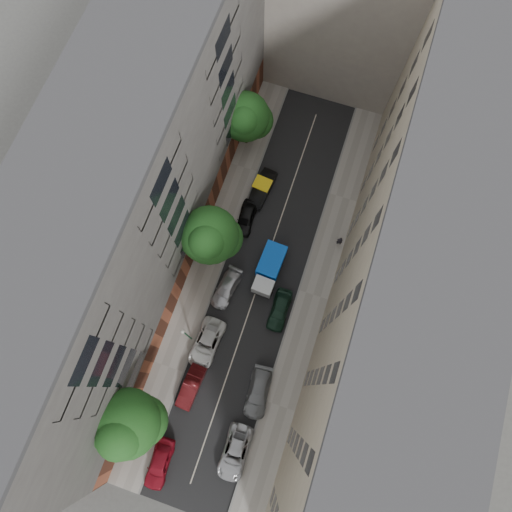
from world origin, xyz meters
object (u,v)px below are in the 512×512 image
at_px(car_left_4, 246,218).
at_px(lamp_post, 186,334).
at_px(car_left_0, 159,464).
at_px(pedestrian, 340,241).
at_px(tree_near, 127,425).
at_px(car_right_0, 235,452).
at_px(car_left_5, 262,188).
at_px(tree_mid, 210,237).
at_px(tarp_truck, 269,269).
at_px(car_left_3, 226,288).
at_px(car_left_1, 191,387).
at_px(car_right_1, 258,393).
at_px(tree_far, 246,119).
at_px(car_left_2, 207,343).
at_px(car_right_2, 280,310).

distance_m(car_left_4, lamp_post, 13.62).
distance_m(car_left_0, pedestrian, 26.67).
height_order(tree_near, pedestrian, tree_near).
bearing_deg(car_right_0, car_left_5, 101.30).
height_order(car_right_0, tree_near, tree_near).
bearing_deg(tree_mid, tarp_truck, 1.43).
bearing_deg(car_left_3, car_right_0, -59.35).
xyz_separation_m(car_left_1, car_right_1, (6.06, 1.49, 0.01)).
xyz_separation_m(tree_near, tree_far, (-0.59, 29.88, -2.24)).
xyz_separation_m(car_left_0, tree_mid, (-1.86, 19.69, 5.36)).
height_order(car_left_4, tree_far, tree_far).
bearing_deg(car_left_2, car_left_3, 93.07).
height_order(car_left_5, pedestrian, pedestrian).
relative_size(car_right_2, lamp_post, 0.76).
bearing_deg(car_left_4, tree_near, -99.49).
distance_m(car_left_5, car_right_1, 20.44).
bearing_deg(car_right_0, tree_near, 178.36).
bearing_deg(car_right_0, car_left_4, 104.75).
distance_m(car_left_1, tree_mid, 13.98).
bearing_deg(tree_near, car_left_3, 78.52).
bearing_deg(tree_far, car_left_4, -71.50).
distance_m(car_left_5, pedestrian, 9.71).
height_order(car_left_1, tree_near, tree_near).
relative_size(car_left_0, car_right_0, 0.89).
height_order(car_left_1, car_right_1, car_right_1).
xyz_separation_m(car_left_4, tree_far, (-2.84, 8.49, 4.08)).
xyz_separation_m(car_left_5, car_right_1, (6.06, -19.52, -0.04)).
xyz_separation_m(car_left_2, tree_near, (-2.80, -8.19, 6.32)).
distance_m(car_left_4, car_right_2, 10.09).
bearing_deg(pedestrian, car_left_0, 61.60).
relative_size(car_left_4, lamp_post, 0.72).
height_order(car_right_0, tree_far, tree_far).
height_order(car_left_3, tree_near, tree_near).
bearing_deg(car_left_5, lamp_post, -89.21).
xyz_separation_m(tree_near, lamp_post, (1.20, 8.15, -3.32)).
bearing_deg(tree_far, tree_near, -88.87).
relative_size(car_left_1, car_left_5, 0.93).
bearing_deg(car_left_5, tarp_truck, -61.20).
bearing_deg(tree_mid, car_left_0, -84.59).
relative_size(car_left_3, lamp_post, 0.78).
bearing_deg(tree_near, tree_far, 91.13).
xyz_separation_m(car_left_3, car_right_1, (6.06, -8.32, 0.07)).
xyz_separation_m(car_left_3, car_left_4, (-0.55, 7.60, 0.05)).
distance_m(car_left_1, car_left_3, 9.81).
height_order(car_left_5, tree_near, tree_near).
relative_size(car_left_4, car_right_2, 0.94).
bearing_deg(car_left_1, car_right_0, -31.30).
xyz_separation_m(car_left_3, pedestrian, (9.20, 8.11, 0.33)).
xyz_separation_m(car_left_2, car_right_0, (5.72, -8.20, 0.00)).
bearing_deg(tree_far, car_right_2, -61.40).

